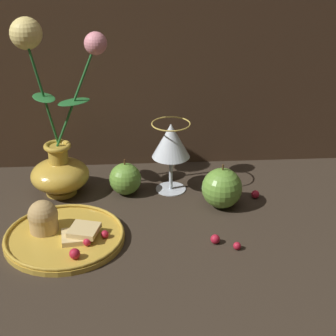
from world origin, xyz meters
TOP-DOWN VIEW (x-y plane):
  - ground_plane at (0.00, 0.00)m, footprint 2.40×2.40m
  - vase at (-0.17, 0.11)m, footprint 0.19×0.12m
  - plate_with_pastries at (-0.15, -0.07)m, footprint 0.22×0.22m
  - wine_glass at (0.07, 0.11)m, footprint 0.08×0.08m
  - apple_beside_vase at (0.17, 0.03)m, footprint 0.08×0.08m
  - apple_near_glass at (-0.03, 0.10)m, footprint 0.07×0.07m
  - berry_near_plate at (0.25, 0.06)m, footprint 0.02×0.02m
  - berry_front_center at (0.14, -0.10)m, footprint 0.02×0.02m
  - berry_by_glass_stem at (0.18, -0.12)m, footprint 0.01×0.01m

SIDE VIEW (x-z plane):
  - ground_plane at x=0.00m, z-range 0.00..0.00m
  - berry_by_glass_stem at x=0.18m, z-range 0.00..0.01m
  - berry_near_plate at x=0.25m, z-range 0.00..0.02m
  - berry_front_center at x=0.14m, z-range 0.00..0.02m
  - plate_with_pastries at x=-0.15m, z-range -0.02..0.05m
  - apple_near_glass at x=-0.03m, z-range -0.01..0.07m
  - apple_beside_vase at x=0.17m, z-range -0.01..0.09m
  - wine_glass at x=0.07m, z-range 0.03..0.19m
  - vase at x=-0.17m, z-range -0.07..0.30m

